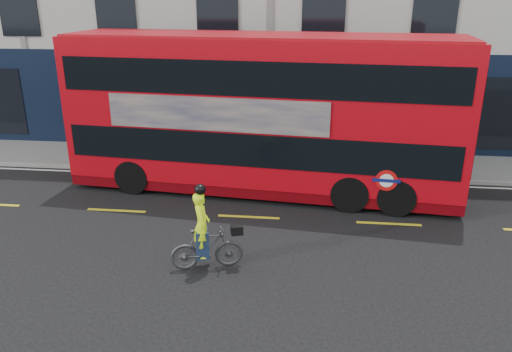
# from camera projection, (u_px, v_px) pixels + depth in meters

# --- Properties ---
(ground) EXTENTS (120.00, 120.00, 0.00)m
(ground) POSITION_uv_depth(u_px,v_px,m) (241.00, 241.00, 13.12)
(ground) COLOR black
(ground) RESTS_ON ground
(pavement) EXTENTS (60.00, 3.00, 0.12)m
(pavement) POSITION_uv_depth(u_px,v_px,m) (265.00, 161.00, 19.16)
(pavement) COLOR slate
(pavement) RESTS_ON ground
(kerb) EXTENTS (60.00, 0.12, 0.13)m
(kerb) POSITION_uv_depth(u_px,v_px,m) (261.00, 174.00, 17.76)
(kerb) COLOR gray
(kerb) RESTS_ON ground
(road_edge_line) EXTENTS (58.00, 0.10, 0.01)m
(road_edge_line) POSITION_uv_depth(u_px,v_px,m) (260.00, 179.00, 17.50)
(road_edge_line) COLOR silver
(road_edge_line) RESTS_ON ground
(lane_dashes) EXTENTS (58.00, 0.12, 0.01)m
(lane_dashes) POSITION_uv_depth(u_px,v_px,m) (249.00, 217.00, 14.52)
(lane_dashes) COLOR gold
(lane_dashes) RESTS_ON ground
(bus) EXTENTS (12.54, 3.98, 4.98)m
(bus) POSITION_uv_depth(u_px,v_px,m) (264.00, 113.00, 15.76)
(bus) COLOR #B50711
(bus) RESTS_ON ground
(cyclist) EXTENTS (1.77, 0.93, 2.13)m
(cyclist) POSITION_uv_depth(u_px,v_px,m) (205.00, 241.00, 11.60)
(cyclist) COLOR #414346
(cyclist) RESTS_ON ground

